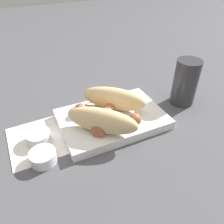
# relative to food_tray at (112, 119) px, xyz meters

# --- Properties ---
(ground_plane) EXTENTS (3.00, 3.00, 0.00)m
(ground_plane) POSITION_rel_food_tray_xyz_m (0.00, 0.00, -0.01)
(ground_plane) COLOR #4C4C51
(food_tray) EXTENTS (0.25, 0.17, 0.02)m
(food_tray) POSITION_rel_food_tray_xyz_m (0.00, 0.00, 0.00)
(food_tray) COLOR white
(food_tray) RESTS_ON ground_plane
(bread_roll) EXTENTS (0.21, 0.20, 0.06)m
(bread_roll) POSITION_rel_food_tray_xyz_m (0.01, 0.01, 0.04)
(bread_roll) COLOR #DBBC84
(bread_roll) RESTS_ON food_tray
(sausage) EXTENTS (0.13, 0.12, 0.03)m
(sausage) POSITION_rel_food_tray_xyz_m (0.02, 0.01, 0.03)
(sausage) COLOR #9E5638
(sausage) RESTS_ON food_tray
(pickled_veggies) EXTENTS (0.06, 0.07, 0.00)m
(pickled_veggies) POSITION_rel_food_tray_xyz_m (0.04, -0.04, 0.01)
(pickled_veggies) COLOR orange
(pickled_veggies) RESTS_ON food_tray
(napkin) EXTENTS (0.15, 0.15, 0.00)m
(napkin) POSITION_rel_food_tray_xyz_m (0.17, -0.01, -0.01)
(napkin) COLOR white
(napkin) RESTS_ON ground_plane
(condiment_cup_near) EXTENTS (0.05, 0.05, 0.03)m
(condiment_cup_near) POSITION_rel_food_tray_xyz_m (0.17, -0.01, 0.00)
(condiment_cup_near) COLOR white
(condiment_cup_near) RESTS_ON ground_plane
(condiment_cup_far) EXTENTS (0.05, 0.05, 0.03)m
(condiment_cup_far) POSITION_rel_food_tray_xyz_m (0.18, 0.05, 0.00)
(condiment_cup_far) COLOR white
(condiment_cup_far) RESTS_ON ground_plane
(drink_glass) EXTENTS (0.06, 0.06, 0.12)m
(drink_glass) POSITION_rel_food_tray_xyz_m (-0.21, -0.00, 0.05)
(drink_glass) COLOR #333338
(drink_glass) RESTS_ON ground_plane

